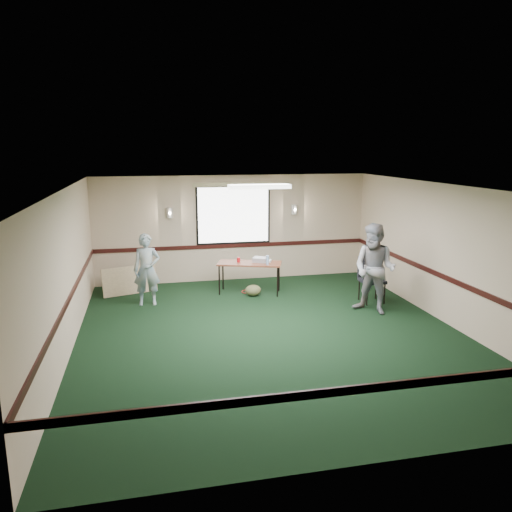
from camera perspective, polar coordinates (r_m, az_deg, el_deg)
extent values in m
plane|color=black|center=(9.36, 1.73, -8.88)|extent=(8.00, 8.00, 0.00)
plane|color=#C6A88F|center=(12.80, -2.60, 3.19)|extent=(7.00, 0.00, 7.00)
plane|color=#C6A88F|center=(5.35, 12.48, -10.37)|extent=(7.00, 0.00, 7.00)
plane|color=#C6A88F|center=(8.80, -20.91, -1.86)|extent=(0.00, 8.00, 8.00)
plane|color=#C6A88F|center=(10.37, 20.89, 0.20)|extent=(0.00, 8.00, 8.00)
plane|color=silver|center=(8.75, 1.84, 7.84)|extent=(8.00, 8.00, 0.00)
cube|color=black|center=(12.87, -2.57, 1.20)|extent=(7.00, 0.03, 0.10)
cube|color=black|center=(5.55, 12.19, -14.60)|extent=(7.00, 0.03, 0.10)
cube|color=black|center=(8.92, -20.59, -4.67)|extent=(0.03, 8.00, 0.10)
cube|color=black|center=(10.46, 20.64, -2.22)|extent=(0.03, 8.00, 0.10)
cube|color=black|center=(12.73, -2.59, 4.72)|extent=(1.90, 0.01, 1.50)
cube|color=white|center=(12.72, -2.59, 4.72)|extent=(1.80, 0.02, 1.40)
cube|color=tan|center=(12.64, -2.62, 8.18)|extent=(2.05, 0.08, 0.10)
cylinder|color=silver|center=(12.51, -9.84, 4.88)|extent=(0.16, 0.16, 0.25)
cylinder|color=silver|center=(13.05, 4.40, 5.33)|extent=(0.16, 0.16, 0.25)
cube|color=white|center=(9.72, 0.38, 7.94)|extent=(1.20, 0.32, 0.08)
cube|color=#5F2C1B|center=(11.69, -0.75, -0.84)|extent=(1.59, 1.04, 0.04)
cylinder|color=black|center=(11.66, -4.22, -2.79)|extent=(0.04, 0.04, 0.70)
cylinder|color=black|center=(11.48, 2.48, -3.00)|extent=(0.04, 0.04, 0.70)
cylinder|color=black|center=(12.10, -3.80, -2.21)|extent=(0.04, 0.04, 0.70)
cylinder|color=black|center=(11.94, 2.64, -2.40)|extent=(0.04, 0.04, 0.70)
cube|color=#98979F|center=(11.73, 0.50, -0.42)|extent=(0.42, 0.40, 0.11)
cube|color=silver|center=(11.75, 1.29, -0.55)|extent=(0.24, 0.22, 0.05)
cylinder|color=#B20B12|center=(11.72, -2.01, -0.44)|extent=(0.07, 0.07, 0.11)
cylinder|color=#7C9CCA|center=(11.44, 1.32, -0.47)|extent=(0.07, 0.07, 0.22)
ellipsoid|color=#4B4B2B|center=(11.59, -0.33, -3.96)|extent=(0.41, 0.33, 0.26)
torus|color=red|center=(11.94, -0.93, -4.09)|extent=(0.34, 0.34, 0.02)
cube|color=#9D8161|center=(12.08, -14.23, -2.72)|extent=(1.27, 0.57, 0.65)
cube|color=black|center=(11.35, 13.14, -2.77)|extent=(0.49, 0.49, 0.07)
cube|color=black|center=(11.49, 12.69, -1.17)|extent=(0.49, 0.06, 0.49)
cylinder|color=black|center=(11.15, 12.58, -4.41)|extent=(0.03, 0.03, 0.46)
cylinder|color=black|center=(11.33, 14.47, -4.24)|extent=(0.03, 0.03, 0.46)
cylinder|color=black|center=(11.51, 11.70, -3.84)|extent=(0.03, 0.03, 0.46)
cylinder|color=black|center=(11.69, 13.55, -3.69)|extent=(0.03, 0.03, 0.46)
imported|color=teal|center=(11.07, -12.37, -1.53)|extent=(0.59, 0.40, 1.57)
imported|color=#7D9CC3|center=(10.53, 13.41, -1.44)|extent=(1.13, 1.15, 1.87)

